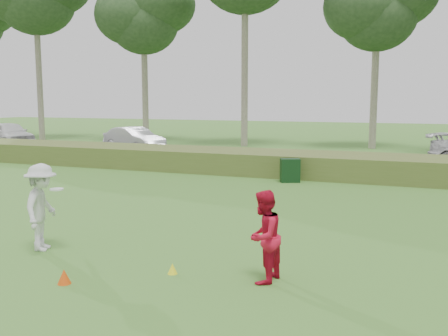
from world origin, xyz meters
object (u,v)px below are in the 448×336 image
at_px(player_red, 263,237).
at_px(car_left, 9,134).
at_px(cone_orange, 64,277).
at_px(car_mid, 134,139).
at_px(player_white, 42,207).
at_px(cone_yellow, 172,269).
at_px(utility_cabinet, 290,170).

relative_size(player_red, car_left, 0.34).
height_order(cone_orange, car_mid, car_mid).
bearing_deg(player_white, cone_yellow, -116.62).
bearing_deg(player_white, utility_cabinet, -35.70).
relative_size(cone_yellow, utility_cabinet, 0.22).
bearing_deg(utility_cabinet, cone_yellow, -111.73).
distance_m(player_white, cone_orange, 2.32).
relative_size(utility_cabinet, car_mid, 0.20).
bearing_deg(cone_orange, utility_cabinet, 84.92).
bearing_deg(cone_orange, car_mid, 118.27).
bearing_deg(player_white, car_mid, 5.03).
xyz_separation_m(cone_orange, cone_yellow, (1.48, 1.10, -0.03)).
bearing_deg(car_mid, car_left, 111.75).
xyz_separation_m(player_white, car_mid, (-8.22, 16.98, -0.13)).
bearing_deg(cone_orange, car_left, 136.22).
relative_size(car_left, car_mid, 1.07).
relative_size(player_white, cone_yellow, 9.33).
distance_m(player_red, cone_orange, 3.43).
xyz_separation_m(utility_cabinet, car_mid, (-10.92, 6.83, 0.33)).
relative_size(player_white, car_left, 0.39).
xyz_separation_m(car_left, car_mid, (9.50, -0.19, -0.07)).
bearing_deg(cone_orange, player_red, 23.09).
distance_m(player_red, utility_cabinet, 10.46).
relative_size(player_white, utility_cabinet, 2.03).
height_order(player_white, player_red, player_white).
distance_m(utility_cabinet, car_left, 21.60).
height_order(utility_cabinet, car_mid, car_mid).
bearing_deg(player_red, car_mid, -134.65).
bearing_deg(car_left, cone_yellow, -105.83).
height_order(player_red, cone_yellow, player_red).
height_order(player_red, utility_cabinet, player_red).
xyz_separation_m(cone_orange, car_mid, (-9.89, 18.39, 0.65)).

